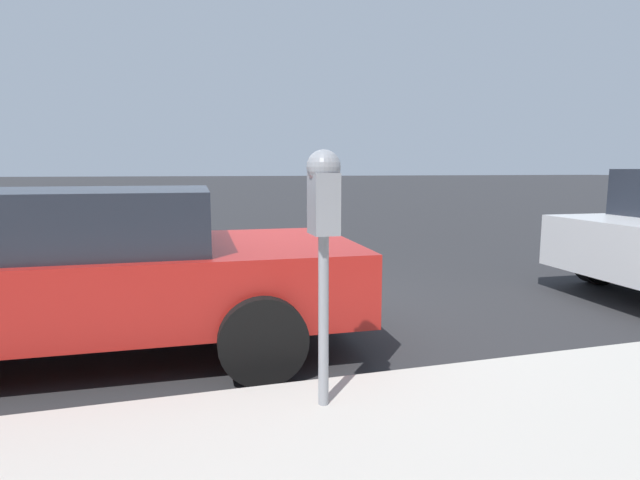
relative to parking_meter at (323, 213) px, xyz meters
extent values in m
plane|color=#2B2B2D|center=(2.54, 0.00, -1.28)|extent=(220.00, 220.00, 0.00)
cylinder|color=gray|center=(0.00, 0.00, -0.62)|extent=(0.06, 0.06, 1.00)
cube|color=gray|center=(0.00, 0.00, 0.05)|extent=(0.20, 0.14, 0.34)
sphere|color=gray|center=(0.00, 0.00, 0.25)|extent=(0.19, 0.19, 0.19)
cube|color=#B21919|center=(0.11, 0.00, 0.01)|extent=(0.01, 0.11, 0.12)
cube|color=black|center=(0.11, 0.00, 0.13)|extent=(0.01, 0.10, 0.08)
cube|color=#B21E19|center=(1.69, 1.67, -0.67)|extent=(1.96, 4.77, 0.57)
cube|color=#232833|center=(1.70, 1.86, -0.15)|extent=(1.68, 2.69, 0.47)
cylinder|color=black|center=(2.55, 0.18, -0.96)|extent=(0.24, 0.65, 0.64)
cylinder|color=black|center=(0.74, 0.24, -0.96)|extent=(0.24, 0.65, 0.64)
cylinder|color=black|center=(2.64, -4.58, -0.96)|extent=(0.24, 0.65, 0.64)
camera|label=1|loc=(-2.66, 0.76, 0.24)|focal=28.00mm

